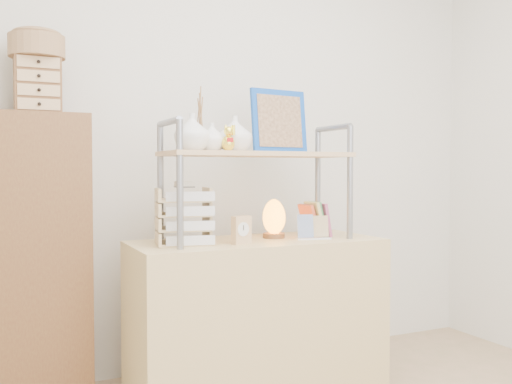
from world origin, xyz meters
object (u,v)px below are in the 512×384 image
at_px(desk, 257,317).
at_px(cabinet, 40,258).
at_px(letter_tray, 184,219).
at_px(salt_lamp, 274,218).

xyz_separation_m(desk, cabinet, (-0.95, 0.37, 0.30)).
height_order(desk, letter_tray, letter_tray).
bearing_deg(letter_tray, desk, -0.40).
relative_size(desk, letter_tray, 4.21).
distance_m(cabinet, salt_lamp, 1.13).
relative_size(letter_tray, salt_lamp, 1.48).
relative_size(cabinet, salt_lamp, 7.03).
bearing_deg(salt_lamp, cabinet, 162.94).
distance_m(desk, salt_lamp, 0.49).
height_order(letter_tray, salt_lamp, letter_tray).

